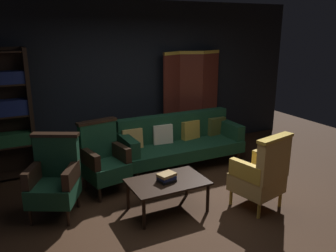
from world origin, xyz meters
The scene contains 13 objects.
ground_plane centered at (0.00, 0.00, 0.00)m, with size 10.00×10.00×0.00m, color #331E11.
back_wall centered at (0.00, 2.45, 1.40)m, with size 7.20×0.10×2.80m, color black.
folding_screen centered at (1.24, 2.24, 0.99)m, with size 1.30×0.22×1.90m.
bookshelf centered at (-2.15, 2.19, 1.07)m, with size 0.90×0.32×2.05m.
velvet_couch centered at (0.55, 1.46, 0.46)m, with size 2.12×0.78×0.88m.
coffee_table centered at (-0.34, 0.15, 0.37)m, with size 1.00×0.64×0.42m.
armchair_gilt_accent centered at (0.79, -0.34, 0.49)m, with size 0.69×0.69×1.04m.
armchair_wing_left centered at (-1.65, 0.73, 0.49)m, with size 0.78×0.78×1.04m.
armchair_wing_right centered at (-0.90, 1.10, 0.49)m, with size 0.67×0.67×1.04m.
potted_plant centered at (-0.70, 1.80, 0.44)m, with size 0.48×0.48×0.77m.
book_black_cloth centered at (-0.35, 0.14, 0.44)m, with size 0.21×0.18×0.04m, color black.
book_navy_cloth centered at (-0.35, 0.14, 0.47)m, with size 0.20×0.17×0.04m, color navy.
book_tan_leather centered at (-0.35, 0.14, 0.51)m, with size 0.22×0.16×0.04m, color #9E7A47.
Camera 1 is at (-2.19, -3.53, 2.34)m, focal length 37.11 mm.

